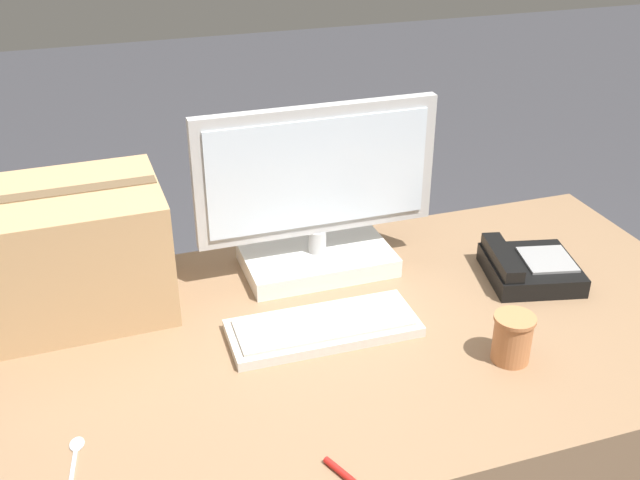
{
  "coord_description": "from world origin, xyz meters",
  "views": [
    {
      "loc": [
        -0.44,
        -1.23,
        1.68
      ],
      "look_at": [
        0.02,
        0.14,
        0.9
      ],
      "focal_mm": 42.0,
      "sensor_mm": 36.0,
      "label": 1
    }
  ],
  "objects_px": {
    "monitor": "(317,206)",
    "paper_cup_left": "(512,338)",
    "cardboard_box": "(75,251)",
    "pen_marker": "(351,480)",
    "desk_phone": "(528,268)",
    "keyboard": "(323,327)",
    "spoon": "(75,458)"
  },
  "relations": [
    {
      "from": "paper_cup_left",
      "to": "cardboard_box",
      "type": "relative_size",
      "value": 0.26
    },
    {
      "from": "desk_phone",
      "to": "pen_marker",
      "type": "relative_size",
      "value": 2.09
    },
    {
      "from": "keyboard",
      "to": "spoon",
      "type": "relative_size",
      "value": 2.56
    },
    {
      "from": "desk_phone",
      "to": "keyboard",
      "type": "bearing_deg",
      "value": -160.74
    },
    {
      "from": "pen_marker",
      "to": "spoon",
      "type": "bearing_deg",
      "value": 41.86
    },
    {
      "from": "desk_phone",
      "to": "spoon",
      "type": "bearing_deg",
      "value": -152.4
    },
    {
      "from": "monitor",
      "to": "cardboard_box",
      "type": "height_order",
      "value": "monitor"
    },
    {
      "from": "spoon",
      "to": "cardboard_box",
      "type": "relative_size",
      "value": 0.4
    },
    {
      "from": "monitor",
      "to": "paper_cup_left",
      "type": "bearing_deg",
      "value": -61.56
    },
    {
      "from": "spoon",
      "to": "pen_marker",
      "type": "bearing_deg",
      "value": -106.47
    },
    {
      "from": "monitor",
      "to": "keyboard",
      "type": "distance_m",
      "value": 0.31
    },
    {
      "from": "paper_cup_left",
      "to": "pen_marker",
      "type": "bearing_deg",
      "value": -153.63
    },
    {
      "from": "spoon",
      "to": "pen_marker",
      "type": "relative_size",
      "value": 1.35
    },
    {
      "from": "monitor",
      "to": "paper_cup_left",
      "type": "height_order",
      "value": "monitor"
    },
    {
      "from": "paper_cup_left",
      "to": "pen_marker",
      "type": "relative_size",
      "value": 0.87
    },
    {
      "from": "monitor",
      "to": "desk_phone",
      "type": "distance_m",
      "value": 0.52
    },
    {
      "from": "keyboard",
      "to": "pen_marker",
      "type": "height_order",
      "value": "keyboard"
    },
    {
      "from": "desk_phone",
      "to": "spoon",
      "type": "height_order",
      "value": "desk_phone"
    },
    {
      "from": "pen_marker",
      "to": "monitor",
      "type": "bearing_deg",
      "value": -36.92
    },
    {
      "from": "desk_phone",
      "to": "pen_marker",
      "type": "distance_m",
      "value": 0.79
    },
    {
      "from": "monitor",
      "to": "cardboard_box",
      "type": "xyz_separation_m",
      "value": [
        -0.55,
        0.01,
        -0.03
      ]
    },
    {
      "from": "paper_cup_left",
      "to": "pen_marker",
      "type": "distance_m",
      "value": 0.47
    },
    {
      "from": "paper_cup_left",
      "to": "pen_marker",
      "type": "height_order",
      "value": "paper_cup_left"
    },
    {
      "from": "keyboard",
      "to": "monitor",
      "type": "bearing_deg",
      "value": 75.3
    },
    {
      "from": "desk_phone",
      "to": "cardboard_box",
      "type": "relative_size",
      "value": 0.62
    },
    {
      "from": "desk_phone",
      "to": "paper_cup_left",
      "type": "bearing_deg",
      "value": -114.94
    },
    {
      "from": "desk_phone",
      "to": "pen_marker",
      "type": "xyz_separation_m",
      "value": [
        -0.63,
        -0.47,
        -0.02
      ]
    },
    {
      "from": "monitor",
      "to": "cardboard_box",
      "type": "distance_m",
      "value": 0.55
    },
    {
      "from": "desk_phone",
      "to": "cardboard_box",
      "type": "height_order",
      "value": "cardboard_box"
    },
    {
      "from": "monitor",
      "to": "pen_marker",
      "type": "height_order",
      "value": "monitor"
    },
    {
      "from": "pen_marker",
      "to": "desk_phone",
      "type": "bearing_deg",
      "value": -76.16
    },
    {
      "from": "cardboard_box",
      "to": "monitor",
      "type": "bearing_deg",
      "value": -0.64
    }
  ]
}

